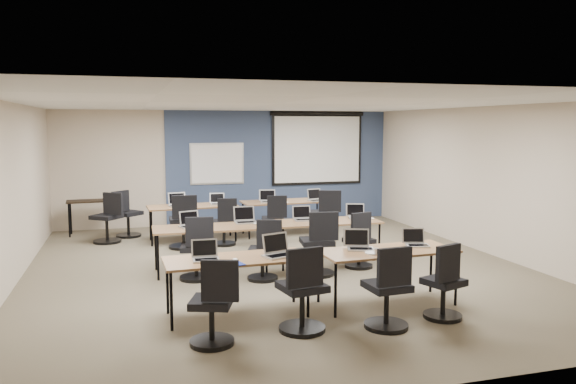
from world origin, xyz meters
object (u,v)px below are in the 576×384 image
object	(u,v)px
whiteboard	(217,164)
laptop_2	(359,244)
training_table_mid_left	(210,230)
utility_table	(88,205)
laptop_9	(218,202)
task_chair_2	(388,295)
training_table_mid_right	(326,223)
training_table_back_right	(285,203)
laptop_4	(190,223)
task_chair_9	(225,226)
laptop_5	(245,219)
spare_chair_a	(126,218)
task_chair_0	(214,310)
spare_chair_b	(108,222)
task_chair_10	(274,223)
task_chair_11	(324,219)
laptop_11	(315,198)
laptop_0	(205,255)
task_chair_5	(264,255)
projector_screen	(317,144)
training_table_front_right	(387,253)
laptop_8	(177,203)
task_chair_1	(303,296)
training_table_front_left	(237,262)
laptop_7	(357,214)
task_chair_7	(359,245)
training_table_back_left	(192,208)
task_chair_8	(184,226)
laptop_3	(416,241)
laptop_1	(277,250)
task_chair_4	(197,254)
laptop_10	(268,199)
task_chair_6	(318,249)
task_chair_3	(444,288)

from	to	relation	value
whiteboard	laptop_2	bearing A→B (deg)	-82.54
training_table_mid_left	utility_table	distance (m)	4.32
laptop_9	task_chair_2	bearing A→B (deg)	-69.95
training_table_mid_right	training_table_back_right	world-z (taller)	same
laptop_4	task_chair_9	bearing A→B (deg)	46.29
laptop_5	spare_chair_a	size ratio (longest dim) A/B	0.35
task_chair_0	spare_chair_b	size ratio (longest dim) A/B	0.94
laptop_2	task_chair_9	world-z (taller)	laptop_2
task_chair_10	task_chair_11	size ratio (longest dim) A/B	0.93
laptop_5	laptop_11	xyz separation A→B (m)	(2.02, 2.27, -0.00)
task_chair_11	whiteboard	bearing A→B (deg)	147.40
laptop_0	task_chair_5	world-z (taller)	laptop_0
laptop_5	task_chair_11	size ratio (longest dim) A/B	0.34
projector_screen	spare_chair_b	distance (m)	5.38
training_table_front_right	training_table_mid_right	bearing A→B (deg)	87.21
training_table_mid_left	laptop_2	world-z (taller)	laptop_2
laptop_8	training_table_mid_left	bearing A→B (deg)	-93.83
task_chair_1	task_chair_5	bearing A→B (deg)	77.62
training_table_front_left	task_chair_10	distance (m)	4.39
whiteboard	training_table_mid_right	distance (m)	4.52
task_chair_9	laptop_7	bearing A→B (deg)	-27.24
laptop_2	task_chair_7	bearing A→B (deg)	85.69
laptop_4	laptop_11	bearing A→B (deg)	21.35
training_table_back_left	task_chair_8	size ratio (longest dim) A/B	1.70
task_chair_5	task_chair_11	xyz separation A→B (m)	(1.93, 2.67, 0.04)
laptop_8	task_chair_10	world-z (taller)	laptop_8
task_chair_5	whiteboard	bearing A→B (deg)	108.36
task_chair_2	laptop_3	size ratio (longest dim) A/B	3.31
laptop_1	whiteboard	bearing A→B (deg)	69.13
laptop_5	task_chair_8	bearing A→B (deg)	118.56
task_chair_4	task_chair_2	bearing A→B (deg)	-45.88
laptop_7	laptop_10	world-z (taller)	laptop_10
laptop_8	spare_chair_a	size ratio (longest dim) A/B	0.35
task_chair_6	laptop_7	xyz separation A→B (m)	(1.03, 0.89, 0.36)
task_chair_9	spare_chair_a	distance (m)	2.33
laptop_4	training_table_mid_left	bearing A→B (deg)	-35.13
task_chair_11	utility_table	world-z (taller)	task_chair_11
task_chair_8	laptop_10	bearing A→B (deg)	23.53
task_chair_7	spare_chair_a	distance (m)	5.28
laptop_1	laptop_2	xyz separation A→B (m)	(1.13, 0.07, -0.00)
projector_screen	task_chair_3	size ratio (longest dim) A/B	2.51
training_table_back_right	spare_chair_a	distance (m)	3.37
training_table_mid_left	task_chair_7	bearing A→B (deg)	-10.18
laptop_1	spare_chair_a	bearing A→B (deg)	89.82
laptop_11	laptop_7	bearing A→B (deg)	-106.40
laptop_0	laptop_2	size ratio (longest dim) A/B	0.93
task_chair_0	task_chair_11	distance (m)	5.86
training_table_back_left	task_chair_11	xyz separation A→B (m)	(2.63, -0.61, -0.25)
laptop_3	spare_chair_b	xyz separation A→B (m)	(-4.12, 4.97, -0.36)
task_chair_0	task_chair_10	size ratio (longest dim) A/B	1.00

